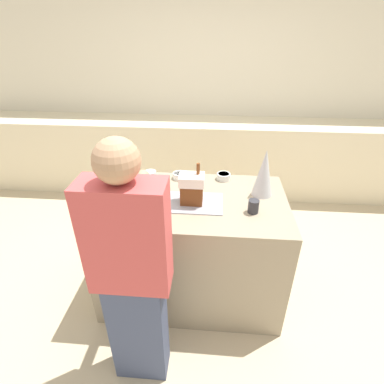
% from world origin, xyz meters
% --- Properties ---
extents(ground_plane, '(12.00, 12.00, 0.00)m').
position_xyz_m(ground_plane, '(0.00, 0.00, 0.00)').
color(ground_plane, '#C6B28E').
extents(wall_back, '(8.00, 0.05, 2.60)m').
position_xyz_m(wall_back, '(0.00, 2.16, 1.30)').
color(wall_back, beige).
rests_on(wall_back, ground_plane).
extents(back_cabinet_block, '(6.00, 0.60, 0.95)m').
position_xyz_m(back_cabinet_block, '(0.00, 1.84, 0.48)').
color(back_cabinet_block, beige).
rests_on(back_cabinet_block, ground_plane).
extents(kitchen_island, '(1.41, 0.85, 0.91)m').
position_xyz_m(kitchen_island, '(0.00, 0.00, 0.46)').
color(kitchen_island, gray).
rests_on(kitchen_island, ground_plane).
extents(baking_tray, '(0.45, 0.30, 0.01)m').
position_xyz_m(baking_tray, '(0.01, -0.06, 0.92)').
color(baking_tray, '#9E9EA8').
rests_on(baking_tray, kitchen_island).
extents(gingerbread_house, '(0.17, 0.14, 0.30)m').
position_xyz_m(gingerbread_house, '(0.01, -0.06, 1.04)').
color(gingerbread_house, brown).
rests_on(gingerbread_house, baking_tray).
extents(decorative_tree, '(0.15, 0.15, 0.36)m').
position_xyz_m(decorative_tree, '(0.52, 0.11, 1.09)').
color(decorative_tree, silver).
rests_on(decorative_tree, kitchen_island).
extents(candy_bowl_near_tray_left, '(0.11, 0.11, 0.05)m').
position_xyz_m(candy_bowl_near_tray_left, '(-0.13, 0.33, 0.94)').
color(candy_bowl_near_tray_left, white).
rests_on(candy_bowl_near_tray_left, kitchen_island).
extents(candy_bowl_far_left, '(0.13, 0.13, 0.05)m').
position_xyz_m(candy_bowl_far_left, '(-0.29, 0.22, 0.94)').
color(candy_bowl_far_left, white).
rests_on(candy_bowl_far_left, kitchen_island).
extents(candy_bowl_beside_tree, '(0.11, 0.11, 0.05)m').
position_xyz_m(candy_bowl_beside_tree, '(0.24, 0.34, 0.94)').
color(candy_bowl_beside_tree, white).
rests_on(candy_bowl_beside_tree, kitchen_island).
extents(candy_bowl_far_right, '(0.10, 0.10, 0.05)m').
position_xyz_m(candy_bowl_far_right, '(-0.38, 0.33, 0.94)').
color(candy_bowl_far_right, white).
rests_on(candy_bowl_far_right, kitchen_island).
extents(mug, '(0.07, 0.07, 0.09)m').
position_xyz_m(mug, '(0.43, -0.14, 0.96)').
color(mug, '#2D2D33').
rests_on(mug, kitchen_island).
extents(person, '(0.43, 0.54, 1.64)m').
position_xyz_m(person, '(-0.27, -0.72, 0.85)').
color(person, '#424C6B').
rests_on(person, ground_plane).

